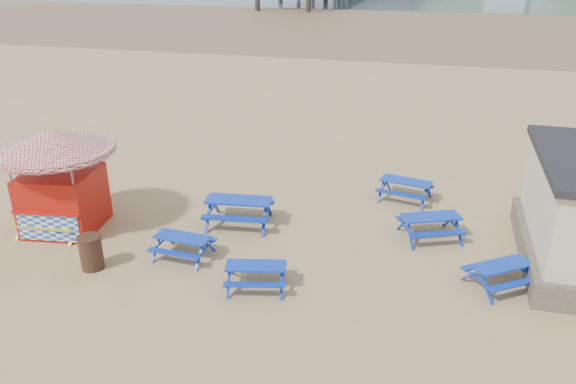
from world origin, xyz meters
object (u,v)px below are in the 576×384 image
(picnic_table_blue_b, at_px, (405,190))
(picnic_table_blue_a, at_px, (239,212))
(ice_cream_kiosk, at_px, (58,168))
(litter_bin, at_px, (91,252))
(picnic_table_yellow, at_px, (55,219))

(picnic_table_blue_b, bearing_deg, picnic_table_blue_a, -134.48)
(ice_cream_kiosk, distance_m, litter_bin, 3.29)
(picnic_table_blue_b, bearing_deg, ice_cream_kiosk, -142.00)
(picnic_table_blue_b, height_order, litter_bin, litter_bin)
(picnic_table_blue_a, xyz_separation_m, picnic_table_blue_b, (4.97, 3.29, -0.07))
(picnic_table_blue_b, distance_m, picnic_table_yellow, 11.55)
(picnic_table_yellow, xyz_separation_m, ice_cream_kiosk, (0.16, 0.33, 1.60))
(picnic_table_yellow, height_order, ice_cream_kiosk, ice_cream_kiosk)
(picnic_table_yellow, bearing_deg, ice_cream_kiosk, 59.48)
(litter_bin, bearing_deg, picnic_table_blue_b, 40.86)
(picnic_table_blue_b, distance_m, ice_cream_kiosk, 11.37)
(ice_cream_kiosk, bearing_deg, picnic_table_blue_b, 18.10)
(picnic_table_blue_a, height_order, picnic_table_blue_b, picnic_table_blue_a)
(picnic_table_yellow, relative_size, ice_cream_kiosk, 0.53)
(picnic_table_yellow, distance_m, ice_cream_kiosk, 1.64)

